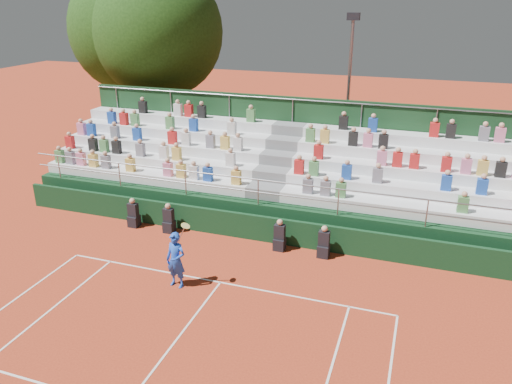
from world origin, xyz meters
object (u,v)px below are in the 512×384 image
(tree_west, at_px, (134,30))
(floodlight_mast, at_px, (349,82))
(tree_east, at_px, (157,32))
(tennis_player, at_px, (176,260))

(tree_west, distance_m, floodlight_mast, 12.44)
(tree_east, bearing_deg, floodlight_mast, 1.50)
(tree_west, height_order, floodlight_mast, tree_west)
(tennis_player, relative_size, tree_west, 0.22)
(tennis_player, distance_m, floodlight_mast, 13.75)
(tennis_player, bearing_deg, tree_east, 119.99)
(tree_east, relative_size, floodlight_mast, 1.31)
(tennis_player, xyz_separation_m, floodlight_mast, (3.02, 12.91, 3.64))
(tree_east, bearing_deg, tennis_player, -60.01)
(tree_west, distance_m, tree_east, 2.08)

